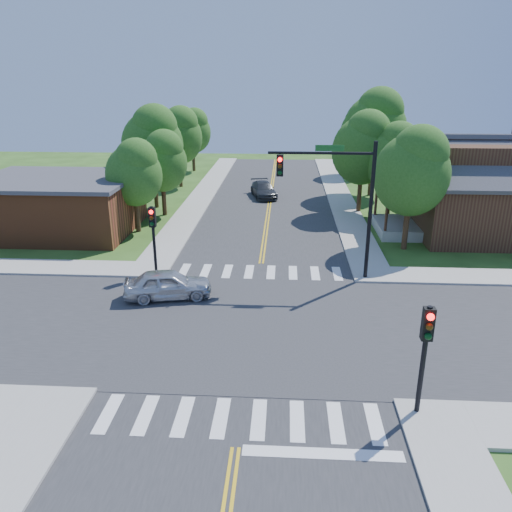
# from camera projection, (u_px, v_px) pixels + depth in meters

# --- Properties ---
(ground) EXTENTS (100.00, 100.00, 0.00)m
(ground) POSITION_uv_depth(u_px,v_px,m) (253.00, 326.00, 21.47)
(ground) COLOR #2A4816
(ground) RESTS_ON ground
(road_ns) EXTENTS (10.00, 90.00, 0.04)m
(road_ns) POSITION_uv_depth(u_px,v_px,m) (253.00, 326.00, 21.47)
(road_ns) COLOR #2D2D30
(road_ns) RESTS_ON ground
(road_ew) EXTENTS (90.00, 10.00, 0.04)m
(road_ew) POSITION_uv_depth(u_px,v_px,m) (253.00, 326.00, 21.46)
(road_ew) COLOR #2D2D30
(road_ew) RESTS_ON ground
(intersection_patch) EXTENTS (10.20, 10.20, 0.06)m
(intersection_patch) POSITION_uv_depth(u_px,v_px,m) (253.00, 326.00, 21.47)
(intersection_patch) COLOR #2D2D30
(intersection_patch) RESTS_ON ground
(sidewalk_ne) EXTENTS (40.00, 40.00, 0.14)m
(sidewalk_ne) POSITION_uv_depth(u_px,v_px,m) (489.00, 226.00, 35.41)
(sidewalk_ne) COLOR #9E9B93
(sidewalk_ne) RESTS_ON ground
(sidewalk_nw) EXTENTS (40.00, 40.00, 0.14)m
(sidewalk_nw) POSITION_uv_depth(u_px,v_px,m) (55.00, 219.00, 37.17)
(sidewalk_nw) COLOR #9E9B93
(sidewalk_nw) RESTS_ON ground
(crosswalk_north) EXTENTS (8.85, 2.00, 0.01)m
(crosswalk_north) POSITION_uv_depth(u_px,v_px,m) (260.00, 272.00, 27.27)
(crosswalk_north) COLOR white
(crosswalk_north) RESTS_ON ground
(crosswalk_south) EXTENTS (8.85, 2.00, 0.01)m
(crosswalk_south) POSITION_uv_depth(u_px,v_px,m) (240.00, 418.00, 15.64)
(crosswalk_south) COLOR white
(crosswalk_south) RESTS_ON ground
(centerline) EXTENTS (0.30, 90.00, 0.01)m
(centerline) POSITION_uv_depth(u_px,v_px,m) (253.00, 325.00, 21.46)
(centerline) COLOR yellow
(centerline) RESTS_ON ground
(stop_bar) EXTENTS (4.60, 0.45, 0.09)m
(stop_bar) POSITION_uv_depth(u_px,v_px,m) (323.00, 455.00, 14.20)
(stop_bar) COLOR white
(stop_bar) RESTS_ON ground
(signal_mast_ne) EXTENTS (5.30, 0.42, 7.20)m
(signal_mast_ne) POSITION_uv_depth(u_px,v_px,m) (338.00, 189.00, 24.84)
(signal_mast_ne) COLOR black
(signal_mast_ne) RESTS_ON ground
(signal_pole_se) EXTENTS (0.34, 0.42, 3.80)m
(signal_pole_se) POSITION_uv_depth(u_px,v_px,m) (426.00, 341.00, 14.98)
(signal_pole_se) COLOR black
(signal_pole_se) RESTS_ON ground
(signal_pole_nw) EXTENTS (0.34, 0.42, 3.80)m
(signal_pole_nw) POSITION_uv_depth(u_px,v_px,m) (153.00, 228.00, 26.11)
(signal_pole_nw) COLOR black
(signal_pole_nw) RESTS_ON ground
(house_ne) EXTENTS (13.05, 8.80, 7.11)m
(house_ne) POSITION_uv_depth(u_px,v_px,m) (495.00, 186.00, 32.85)
(house_ne) COLOR #381C13
(house_ne) RESTS_ON ground
(building_nw) EXTENTS (10.40, 8.40, 3.73)m
(building_nw) POSITION_uv_depth(u_px,v_px,m) (58.00, 204.00, 34.00)
(building_nw) COLOR brown
(building_nw) RESTS_ON ground
(tree_e_a) EXTENTS (4.46, 4.24, 7.59)m
(tree_e_a) POSITION_uv_depth(u_px,v_px,m) (414.00, 169.00, 29.28)
(tree_e_a) COLOR #382314
(tree_e_a) RESTS_ON ground
(tree_e_b) EXTENTS (4.20, 3.99, 7.14)m
(tree_e_b) POSITION_uv_depth(u_px,v_px,m) (394.00, 155.00, 36.37)
(tree_e_b) COLOR #382314
(tree_e_b) RESTS_ON ground
(tree_e_c) EXTENTS (5.50, 5.22, 9.35)m
(tree_e_c) POSITION_uv_depth(u_px,v_px,m) (376.00, 125.00, 42.76)
(tree_e_c) COLOR #382314
(tree_e_c) RESTS_ON ground
(tree_e_d) EXTENTS (4.39, 4.17, 7.46)m
(tree_e_d) POSITION_uv_depth(u_px,v_px,m) (362.00, 129.00, 52.07)
(tree_e_d) COLOR #382314
(tree_e_d) RESTS_ON ground
(tree_w_a) EXTENTS (3.76, 3.57, 6.39)m
(tree_w_a) POSITION_uv_depth(u_px,v_px,m) (135.00, 171.00, 33.05)
(tree_w_a) COLOR #382314
(tree_w_a) RESTS_ON ground
(tree_w_b) EXTENTS (4.82, 4.58, 8.19)m
(tree_w_b) POSITION_uv_depth(u_px,v_px,m) (153.00, 141.00, 38.91)
(tree_w_b) COLOR #382314
(tree_w_b) RESTS_ON ground
(tree_w_c) EXTENTS (4.47, 4.25, 7.60)m
(tree_w_c) POSITION_uv_depth(u_px,v_px,m) (179.00, 134.00, 46.63)
(tree_w_c) COLOR #382314
(tree_w_c) RESTS_ON ground
(tree_w_d) EXTENTS (4.07, 3.86, 6.91)m
(tree_w_d) POSITION_uv_depth(u_px,v_px,m) (193.00, 130.00, 54.72)
(tree_w_d) COLOR #382314
(tree_w_d) RESTS_ON ground
(tree_house) EXTENTS (4.64, 4.41, 7.88)m
(tree_house) POSITION_uv_depth(u_px,v_px,m) (364.00, 146.00, 37.43)
(tree_house) COLOR #382314
(tree_house) RESTS_ON ground
(tree_bldg) EXTENTS (3.83, 3.64, 6.52)m
(tree_bldg) POSITION_uv_depth(u_px,v_px,m) (162.00, 160.00, 37.06)
(tree_bldg) COLOR #382314
(tree_bldg) RESTS_ON ground
(car_silver) EXTENTS (3.38, 4.84, 1.41)m
(car_silver) POSITION_uv_depth(u_px,v_px,m) (168.00, 285.00, 23.92)
(car_silver) COLOR silver
(car_silver) RESTS_ON ground
(car_dgrey) EXTENTS (3.86, 5.30, 1.30)m
(car_dgrey) POSITION_uv_depth(u_px,v_px,m) (264.00, 190.00, 43.90)
(car_dgrey) COLOR #333639
(car_dgrey) RESTS_ON ground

